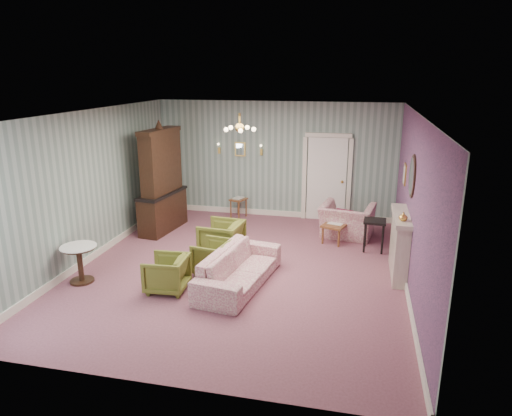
% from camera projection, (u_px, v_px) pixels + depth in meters
% --- Properties ---
extents(floor, '(7.00, 7.00, 0.00)m').
position_uv_depth(floor, '(241.00, 269.00, 8.80)').
color(floor, '#8A5061').
rests_on(floor, ground).
extents(ceiling, '(7.00, 7.00, 0.00)m').
position_uv_depth(ceiling, '(240.00, 113.00, 7.98)').
color(ceiling, white).
rests_on(ceiling, ground).
extents(wall_back, '(6.00, 0.00, 6.00)m').
position_uv_depth(wall_back, '(275.00, 160.00, 11.67)').
color(wall_back, slate).
rests_on(wall_back, ground).
extents(wall_front, '(6.00, 0.00, 6.00)m').
position_uv_depth(wall_front, '(161.00, 274.00, 5.11)').
color(wall_front, slate).
rests_on(wall_front, ground).
extents(wall_left, '(0.00, 7.00, 7.00)m').
position_uv_depth(wall_left, '(91.00, 186.00, 9.02)').
color(wall_left, slate).
rests_on(wall_left, ground).
extents(wall_right, '(0.00, 7.00, 7.00)m').
position_uv_depth(wall_right, '(414.00, 205.00, 7.76)').
color(wall_right, slate).
rests_on(wall_right, ground).
extents(wall_right_floral, '(0.00, 7.00, 7.00)m').
position_uv_depth(wall_right_floral, '(413.00, 205.00, 7.76)').
color(wall_right_floral, '#AF578A').
rests_on(wall_right_floral, ground).
extents(door, '(1.12, 0.12, 2.16)m').
position_uv_depth(door, '(327.00, 177.00, 11.46)').
color(door, white).
rests_on(door, floor).
extents(olive_chair_a, '(0.66, 0.70, 0.68)m').
position_uv_depth(olive_chair_a, '(167.00, 272.00, 7.85)').
color(olive_chair_a, brown).
rests_on(olive_chair_a, floor).
extents(olive_chair_b, '(0.72, 0.76, 0.69)m').
position_uv_depth(olive_chair_b, '(214.00, 256.00, 8.53)').
color(olive_chair_b, brown).
rests_on(olive_chair_b, floor).
extents(olive_chair_c, '(0.79, 0.84, 0.80)m').
position_uv_depth(olive_chair_c, '(222.00, 237.00, 9.33)').
color(olive_chair_c, brown).
rests_on(olive_chair_c, floor).
extents(sofa_chintz, '(0.93, 2.21, 0.84)m').
position_uv_depth(sofa_chintz, '(239.00, 262.00, 8.04)').
color(sofa_chintz, '#9B3E5E').
rests_on(sofa_chintz, floor).
extents(wingback_chair, '(1.24, 0.92, 0.99)m').
position_uv_depth(wingback_chair, '(347.00, 215.00, 10.40)').
color(wingback_chair, '#9B3E5E').
rests_on(wingback_chair, floor).
extents(dresser, '(0.70, 1.56, 2.51)m').
position_uv_depth(dresser, '(161.00, 178.00, 10.64)').
color(dresser, black).
rests_on(dresser, floor).
extents(fireplace, '(0.30, 1.40, 1.16)m').
position_uv_depth(fireplace, '(399.00, 245.00, 8.41)').
color(fireplace, beige).
rests_on(fireplace, floor).
extents(mantel_vase, '(0.15, 0.15, 0.15)m').
position_uv_depth(mantel_vase, '(403.00, 217.00, 7.86)').
color(mantel_vase, gold).
rests_on(mantel_vase, fireplace).
extents(oval_mirror, '(0.04, 0.76, 0.84)m').
position_uv_depth(oval_mirror, '(412.00, 176.00, 8.03)').
color(oval_mirror, white).
rests_on(oval_mirror, wall_right).
extents(framed_print, '(0.04, 0.34, 0.42)m').
position_uv_depth(framed_print, '(405.00, 174.00, 9.36)').
color(framed_print, gold).
rests_on(framed_print, wall_right).
extents(coffee_table, '(0.70, 0.93, 0.42)m').
position_uv_depth(coffee_table, '(337.00, 231.00, 10.23)').
color(coffee_table, brown).
rests_on(coffee_table, floor).
extents(side_table_black, '(0.47, 0.47, 0.67)m').
position_uv_depth(side_table_black, '(374.00, 235.00, 9.62)').
color(side_table_black, black).
rests_on(side_table_black, floor).
extents(pedestal_table, '(0.67, 0.67, 0.68)m').
position_uv_depth(pedestal_table, '(80.00, 264.00, 8.17)').
color(pedestal_table, black).
rests_on(pedestal_table, floor).
extents(nesting_table, '(0.45, 0.50, 0.54)m').
position_uv_depth(nesting_table, '(239.00, 207.00, 11.86)').
color(nesting_table, brown).
rests_on(nesting_table, floor).
extents(gilt_mirror_back, '(0.28, 0.06, 0.36)m').
position_uv_depth(gilt_mirror_back, '(240.00, 149.00, 11.75)').
color(gilt_mirror_back, gold).
rests_on(gilt_mirror_back, wall_back).
extents(sconce_left, '(0.16, 0.12, 0.30)m').
position_uv_depth(sconce_left, '(219.00, 149.00, 11.85)').
color(sconce_left, gold).
rests_on(sconce_left, wall_back).
extents(sconce_right, '(0.16, 0.12, 0.30)m').
position_uv_depth(sconce_right, '(261.00, 150.00, 11.62)').
color(sconce_right, gold).
rests_on(sconce_right, wall_back).
extents(chandelier, '(0.56, 0.56, 0.36)m').
position_uv_depth(chandelier, '(240.00, 129.00, 8.06)').
color(chandelier, gold).
rests_on(chandelier, ceiling).
extents(burgundy_cushion, '(0.41, 0.28, 0.39)m').
position_uv_depth(burgundy_cushion, '(345.00, 218.00, 10.28)').
color(burgundy_cushion, maroon).
rests_on(burgundy_cushion, wingback_chair).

